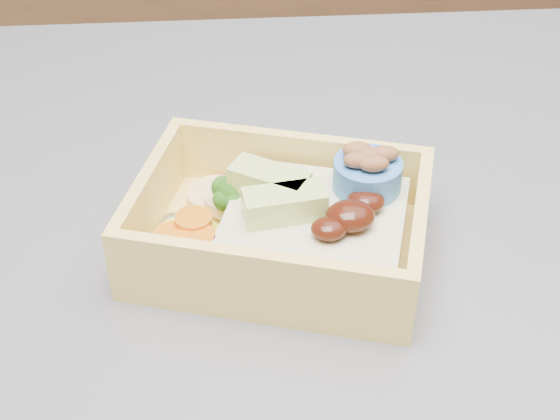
{
  "coord_description": "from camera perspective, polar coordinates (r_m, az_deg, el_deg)",
  "views": [
    {
      "loc": [
        -0.22,
        -0.36,
        1.23
      ],
      "look_at": [
        -0.2,
        -0.01,
        0.95
      ],
      "focal_mm": 50.0,
      "sensor_mm": 36.0,
      "label": 1
    }
  ],
  "objects": [
    {
      "name": "bento_box",
      "position": [
        0.46,
        0.65,
        -1.03
      ],
      "size": [
        0.19,
        0.16,
        0.06
      ],
      "rotation": [
        0.0,
        0.0,
        -0.28
      ],
      "color": "#FBD767",
      "rests_on": "island"
    }
  ]
}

